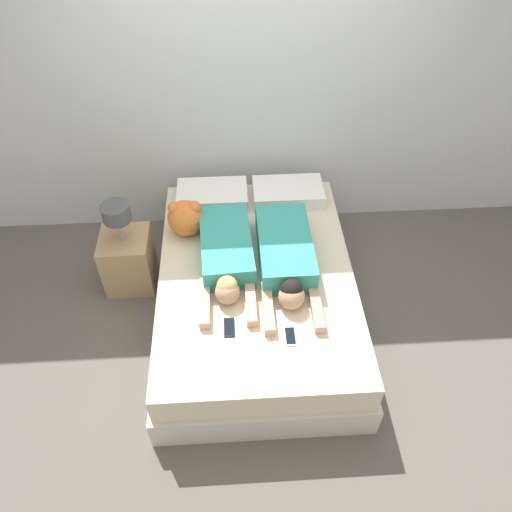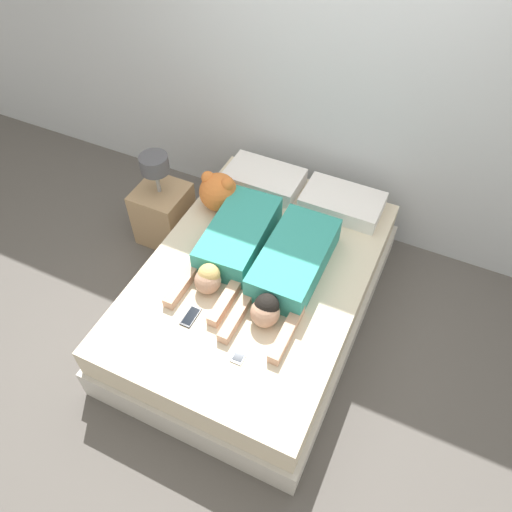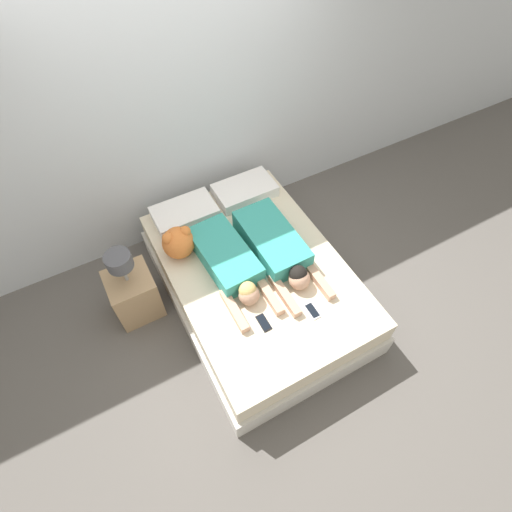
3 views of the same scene
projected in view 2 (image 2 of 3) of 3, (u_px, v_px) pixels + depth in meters
The scene contains 11 objects.
ground_plane at pixel (256, 314), 3.71m from camera, with size 12.00×12.00×0.00m, color #5B5651.
wall_back at pixel (331, 76), 3.45m from camera, with size 12.00×0.06×2.60m.
bed at pixel (256, 294), 3.52m from camera, with size 1.48×2.12×0.50m.
pillow_head_left at pixel (264, 178), 3.86m from camera, with size 0.58×0.36×0.12m.
pillow_head_right at pixel (342, 202), 3.68m from camera, with size 0.58×0.36×0.12m.
person_left at pixel (233, 243), 3.37m from camera, with size 0.41×1.06×0.20m.
person_right at pixel (289, 269), 3.22m from camera, with size 0.40×1.10×0.21m.
cell_phone_left at pixel (191, 316), 3.08m from camera, with size 0.07×0.16×0.01m.
cell_phone_right at pixel (241, 352), 2.92m from camera, with size 0.07×0.16×0.01m.
plush_toy at pixel (218, 191), 3.63m from camera, with size 0.28×0.28×0.30m.
nightstand at pixel (163, 210), 4.03m from camera, with size 0.39×0.39×0.83m.
Camera 2 is at (0.90, -1.91, 3.08)m, focal length 35.00 mm.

